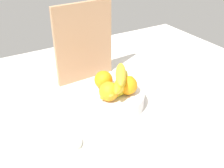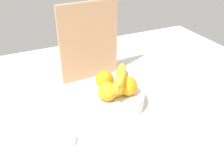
{
  "view_description": "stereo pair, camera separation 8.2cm",
  "coord_description": "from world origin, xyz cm",
  "px_view_note": "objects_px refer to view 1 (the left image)",
  "views": [
    {
      "loc": [
        -42.05,
        -75.83,
        63.06
      ],
      "look_at": [
        2.98,
        0.98,
        9.68
      ],
      "focal_mm": 42.45,
      "sensor_mm": 36.0,
      "label": 1
    },
    {
      "loc": [
        -34.76,
        -79.66,
        63.06
      ],
      "look_at": [
        2.98,
        0.98,
        9.68
      ],
      "focal_mm": 42.45,
      "sensor_mm": 36.0,
      "label": 2
    }
  ],
  "objects_px": {
    "orange_center": "(128,85)",
    "banana_bunch": "(120,83)",
    "cutting_board": "(84,43)",
    "orange_front_right": "(109,91)",
    "fruit_bowl": "(112,98)",
    "orange_front_left": "(104,80)",
    "jar_lid": "(70,144)"
  },
  "relations": [
    {
      "from": "orange_front_right",
      "to": "jar_lid",
      "type": "height_order",
      "value": "orange_front_right"
    },
    {
      "from": "fruit_bowl",
      "to": "orange_front_right",
      "type": "bearing_deg",
      "value": -133.58
    },
    {
      "from": "orange_front_left",
      "to": "banana_bunch",
      "type": "bearing_deg",
      "value": -67.99
    },
    {
      "from": "orange_front_right",
      "to": "orange_center",
      "type": "relative_size",
      "value": 1.0
    },
    {
      "from": "orange_front_right",
      "to": "fruit_bowl",
      "type": "bearing_deg",
      "value": 46.42
    },
    {
      "from": "orange_front_right",
      "to": "orange_center",
      "type": "xyz_separation_m",
      "value": [
        0.09,
        0.0,
        0.0
      ]
    },
    {
      "from": "cutting_board",
      "to": "orange_front_right",
      "type": "bearing_deg",
      "value": -100.65
    },
    {
      "from": "cutting_board",
      "to": "orange_center",
      "type": "bearing_deg",
      "value": -83.8
    },
    {
      "from": "orange_front_left",
      "to": "banana_bunch",
      "type": "relative_size",
      "value": 0.41
    },
    {
      "from": "fruit_bowl",
      "to": "orange_front_left",
      "type": "bearing_deg",
      "value": 103.03
    },
    {
      "from": "orange_center",
      "to": "jar_lid",
      "type": "bearing_deg",
      "value": -161.58
    },
    {
      "from": "orange_center",
      "to": "cutting_board",
      "type": "bearing_deg",
      "value": 99.1
    },
    {
      "from": "fruit_bowl",
      "to": "banana_bunch",
      "type": "relative_size",
      "value": 1.42
    },
    {
      "from": "orange_front_left",
      "to": "banana_bunch",
      "type": "distance_m",
      "value": 0.09
    },
    {
      "from": "orange_center",
      "to": "banana_bunch",
      "type": "relative_size",
      "value": 0.41
    },
    {
      "from": "orange_center",
      "to": "cutting_board",
      "type": "distance_m",
      "value": 0.31
    },
    {
      "from": "orange_front_left",
      "to": "jar_lid",
      "type": "distance_m",
      "value": 0.31
    },
    {
      "from": "fruit_bowl",
      "to": "orange_front_right",
      "type": "distance_m",
      "value": 0.08
    },
    {
      "from": "banana_bunch",
      "to": "cutting_board",
      "type": "distance_m",
      "value": 0.29
    },
    {
      "from": "orange_front_left",
      "to": "jar_lid",
      "type": "xyz_separation_m",
      "value": [
        -0.23,
        -0.18,
        -0.09
      ]
    },
    {
      "from": "orange_front_left",
      "to": "cutting_board",
      "type": "bearing_deg",
      "value": 85.8
    },
    {
      "from": "orange_front_left",
      "to": "orange_front_right",
      "type": "bearing_deg",
      "value": -105.93
    },
    {
      "from": "jar_lid",
      "to": "orange_center",
      "type": "bearing_deg",
      "value": 18.42
    },
    {
      "from": "orange_front_left",
      "to": "orange_center",
      "type": "bearing_deg",
      "value": -54.19
    },
    {
      "from": "jar_lid",
      "to": "orange_front_right",
      "type": "bearing_deg",
      "value": 25.15
    },
    {
      "from": "orange_center",
      "to": "cutting_board",
      "type": "height_order",
      "value": "cutting_board"
    },
    {
      "from": "orange_center",
      "to": "banana_bunch",
      "type": "height_order",
      "value": "banana_bunch"
    },
    {
      "from": "banana_bunch",
      "to": "orange_center",
      "type": "bearing_deg",
      "value": -14.14
    },
    {
      "from": "fruit_bowl",
      "to": "jar_lid",
      "type": "distance_m",
      "value": 0.28
    },
    {
      "from": "fruit_bowl",
      "to": "orange_front_left",
      "type": "xyz_separation_m",
      "value": [
        -0.01,
        0.05,
        0.07
      ]
    },
    {
      "from": "orange_front_left",
      "to": "cutting_board",
      "type": "relative_size",
      "value": 0.21
    },
    {
      "from": "orange_front_right",
      "to": "orange_center",
      "type": "height_order",
      "value": "same"
    }
  ]
}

